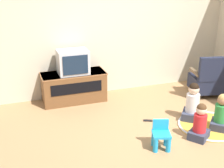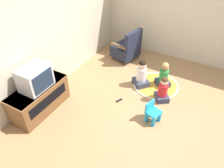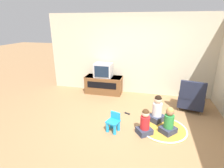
{
  "view_description": "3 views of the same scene",
  "coord_description": "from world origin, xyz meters",
  "px_view_note": "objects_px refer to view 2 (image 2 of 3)",
  "views": [
    {
      "loc": [
        -2.22,
        -3.67,
        2.45
      ],
      "look_at": [
        -0.8,
        0.41,
        0.8
      ],
      "focal_mm": 50.0,
      "sensor_mm": 36.0,
      "label": 1
    },
    {
      "loc": [
        -3.18,
        -1.0,
        3.11
      ],
      "look_at": [
        -0.56,
        0.47,
        0.78
      ],
      "focal_mm": 35.0,
      "sensor_mm": 36.0,
      "label": 2
    },
    {
      "loc": [
        0.43,
        -3.43,
        2.22
      ],
      "look_at": [
        -0.46,
        0.28,
        0.88
      ],
      "focal_mm": 28.0,
      "sensor_mm": 36.0,
      "label": 3
    }
  ],
  "objects_px": {
    "television": "(35,78)",
    "child_watching_left": "(163,90)",
    "child_watching_center": "(164,76)",
    "child_watching_right": "(141,75)",
    "tv_cabinet": "(39,98)",
    "remote_control": "(119,100)",
    "yellow_kid_chair": "(153,113)",
    "black_armchair": "(127,48)"
  },
  "relations": [
    {
      "from": "television",
      "to": "child_watching_left",
      "type": "bearing_deg",
      "value": -53.55
    },
    {
      "from": "child_watching_center",
      "to": "child_watching_right",
      "type": "bearing_deg",
      "value": 71.81
    },
    {
      "from": "tv_cabinet",
      "to": "remote_control",
      "type": "xyz_separation_m",
      "value": [
        0.98,
        -1.24,
        -0.29
      ]
    },
    {
      "from": "tv_cabinet",
      "to": "child_watching_center",
      "type": "xyz_separation_m",
      "value": [
        1.94,
        -1.85,
        -0.03
      ]
    },
    {
      "from": "tv_cabinet",
      "to": "child_watching_left",
      "type": "relative_size",
      "value": 2.08
    },
    {
      "from": "yellow_kid_chair",
      "to": "child_watching_left",
      "type": "height_order",
      "value": "child_watching_left"
    },
    {
      "from": "yellow_kid_chair",
      "to": "child_watching_right",
      "type": "relative_size",
      "value": 0.62
    },
    {
      "from": "black_armchair",
      "to": "child_watching_left",
      "type": "height_order",
      "value": "black_armchair"
    },
    {
      "from": "television",
      "to": "child_watching_right",
      "type": "relative_size",
      "value": 0.84
    },
    {
      "from": "tv_cabinet",
      "to": "yellow_kid_chair",
      "type": "height_order",
      "value": "tv_cabinet"
    },
    {
      "from": "television",
      "to": "yellow_kid_chair",
      "type": "height_order",
      "value": "television"
    },
    {
      "from": "black_armchair",
      "to": "yellow_kid_chair",
      "type": "height_order",
      "value": "black_armchair"
    },
    {
      "from": "yellow_kid_chair",
      "to": "child_watching_right",
      "type": "bearing_deg",
      "value": 52.52
    },
    {
      "from": "yellow_kid_chair",
      "to": "child_watching_center",
      "type": "distance_m",
      "value": 1.16
    },
    {
      "from": "child_watching_right",
      "to": "child_watching_left",
      "type": "bearing_deg",
      "value": -163.57
    },
    {
      "from": "child_watching_right",
      "to": "television",
      "type": "bearing_deg",
      "value": 90.1
    },
    {
      "from": "child_watching_left",
      "to": "black_armchair",
      "type": "bearing_deg",
      "value": 14.42
    },
    {
      "from": "television",
      "to": "child_watching_center",
      "type": "xyz_separation_m",
      "value": [
        1.94,
        -1.83,
        -0.53
      ]
    },
    {
      "from": "tv_cabinet",
      "to": "child_watching_left",
      "type": "height_order",
      "value": "child_watching_left"
    },
    {
      "from": "tv_cabinet",
      "to": "child_watching_center",
      "type": "relative_size",
      "value": 2.0
    },
    {
      "from": "tv_cabinet",
      "to": "child_watching_center",
      "type": "bearing_deg",
      "value": -43.62
    },
    {
      "from": "television",
      "to": "remote_control",
      "type": "distance_m",
      "value": 1.74
    },
    {
      "from": "tv_cabinet",
      "to": "yellow_kid_chair",
      "type": "relative_size",
      "value": 2.94
    },
    {
      "from": "black_armchair",
      "to": "remote_control",
      "type": "height_order",
      "value": "black_armchair"
    },
    {
      "from": "television",
      "to": "black_armchair",
      "type": "height_order",
      "value": "television"
    },
    {
      "from": "remote_control",
      "to": "television",
      "type": "bearing_deg",
      "value": -27.17
    },
    {
      "from": "yellow_kid_chair",
      "to": "child_watching_center",
      "type": "xyz_separation_m",
      "value": [
        1.15,
        0.19,
        0.08
      ]
    },
    {
      "from": "tv_cabinet",
      "to": "child_watching_left",
      "type": "xyz_separation_m",
      "value": [
        1.46,
        -2.0,
        -0.05
      ]
    },
    {
      "from": "tv_cabinet",
      "to": "child_watching_right",
      "type": "xyz_separation_m",
      "value": [
        1.71,
        -1.41,
        -0.01
      ]
    },
    {
      "from": "black_armchair",
      "to": "child_watching_right",
      "type": "relative_size",
      "value": 1.29
    },
    {
      "from": "child_watching_left",
      "to": "child_watching_right",
      "type": "height_order",
      "value": "child_watching_right"
    },
    {
      "from": "yellow_kid_chair",
      "to": "remote_control",
      "type": "bearing_deg",
      "value": 95.1
    },
    {
      "from": "tv_cabinet",
      "to": "remote_control",
      "type": "distance_m",
      "value": 1.6
    },
    {
      "from": "child_watching_left",
      "to": "child_watching_center",
      "type": "bearing_deg",
      "value": -19.29
    },
    {
      "from": "television",
      "to": "child_watching_left",
      "type": "relative_size",
      "value": 0.96
    },
    {
      "from": "tv_cabinet",
      "to": "child_watching_left",
      "type": "bearing_deg",
      "value": -53.91
    },
    {
      "from": "tv_cabinet",
      "to": "black_armchair",
      "type": "relative_size",
      "value": 1.41
    },
    {
      "from": "television",
      "to": "black_armchair",
      "type": "distance_m",
      "value": 2.69
    },
    {
      "from": "remote_control",
      "to": "child_watching_center",
      "type": "bearing_deg",
      "value": 171.25
    },
    {
      "from": "black_armchair",
      "to": "child_watching_right",
      "type": "xyz_separation_m",
      "value": [
        -0.88,
        -0.79,
        -0.04
      ]
    },
    {
      "from": "television",
      "to": "child_watching_center",
      "type": "relative_size",
      "value": 0.92
    },
    {
      "from": "remote_control",
      "to": "yellow_kid_chair",
      "type": "bearing_deg",
      "value": 100.99
    }
  ]
}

